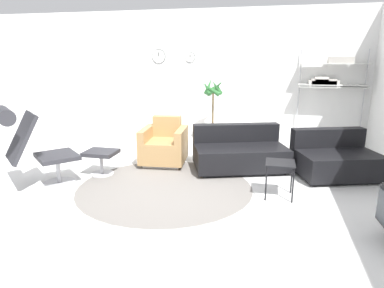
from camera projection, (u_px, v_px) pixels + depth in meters
ground_plane at (178, 181)px, 5.07m from camera, size 12.00×12.00×0.00m
wall_back at (213, 75)px, 7.60m from camera, size 12.00×0.09×2.80m
round_rug at (165, 187)px, 4.83m from camera, size 2.46×2.46×0.01m
lounge_chair at (29, 139)px, 4.63m from camera, size 1.06×1.10×1.16m
ottoman at (101, 157)px, 5.30m from camera, size 0.48×0.41×0.38m
armchair_red at (164, 146)px, 5.88m from camera, size 0.80×0.85×0.78m
couch_low at (239, 153)px, 5.60m from camera, size 1.65×1.28×0.69m
couch_second at (335, 160)px, 5.24m from camera, size 1.38×1.19×0.69m
side_table at (280, 167)px, 4.41m from camera, size 0.37×0.37×0.47m
potted_plant at (213, 117)px, 7.20m from camera, size 0.49×0.50×1.38m
shelf_unit at (329, 78)px, 6.88m from camera, size 1.33×0.28×1.95m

